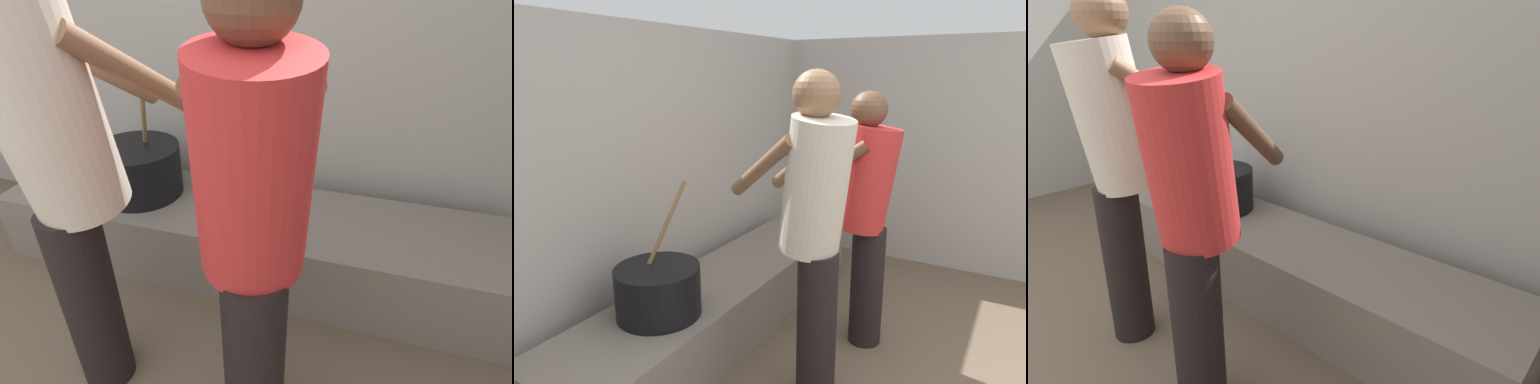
{
  "view_description": "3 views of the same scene",
  "coord_description": "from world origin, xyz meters",
  "views": [
    {
      "loc": [
        1.1,
        0.2,
        1.52
      ],
      "look_at": [
        0.8,
        1.23,
        0.88
      ],
      "focal_mm": 27.97,
      "sensor_mm": 36.0,
      "label": 1
    },
    {
      "loc": [
        -1.73,
        0.2,
        1.65
      ],
      "look_at": [
        0.19,
        1.3,
        1.08
      ],
      "focal_mm": 32.72,
      "sensor_mm": 36.0,
      "label": 2
    },
    {
      "loc": [
        2.05,
        0.2,
        1.47
      ],
      "look_at": [
        0.82,
        1.54,
        0.8
      ],
      "focal_mm": 30.01,
      "sensor_mm": 36.0,
      "label": 3
    }
  ],
  "objects": [
    {
      "name": "hearth_ledge",
      "position": [
        0.55,
        1.85,
        0.19
      ],
      "size": [
        2.66,
        0.6,
        0.38
      ],
      "primitive_type": "cube",
      "color": "slate",
      "rests_on": "ground_plane"
    },
    {
      "name": "cooking_pot_main",
      "position": [
        -0.05,
        1.85,
        0.52
      ],
      "size": [
        0.45,
        0.45,
        0.72
      ],
      "color": "black",
      "rests_on": "hearth_ledge"
    },
    {
      "name": "cook_in_cream_shirt",
      "position": [
        0.22,
        1.08,
        0.96
      ],
      "size": [
        0.56,
        0.75,
        1.67
      ],
      "color": "black",
      "rests_on": "ground_plane"
    },
    {
      "name": "cook_in_red_shirt",
      "position": [
        0.85,
        1.03,
        0.89
      ],
      "size": [
        0.52,
        0.72,
        1.55
      ],
      "color": "black",
      "rests_on": "ground_plane"
    },
    {
      "name": "block_enclosure_rear",
      "position": [
        0.0,
        2.37,
        0.97
      ],
      "size": [
        5.04,
        0.2,
        1.94
      ],
      "primitive_type": "cube",
      "color": "#ADA8A0",
      "rests_on": "ground_plane"
    }
  ]
}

